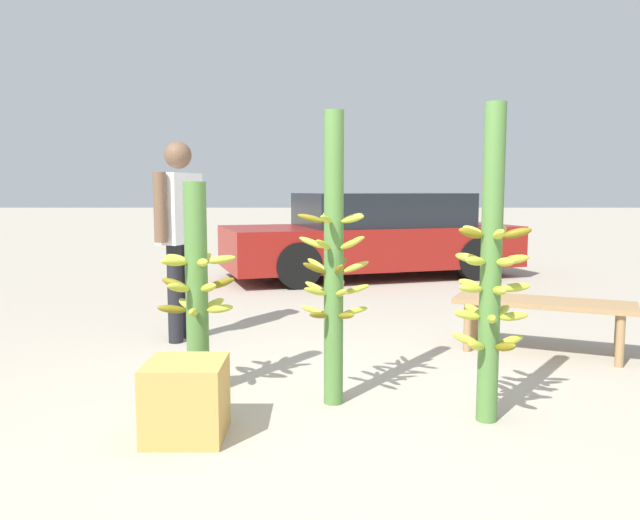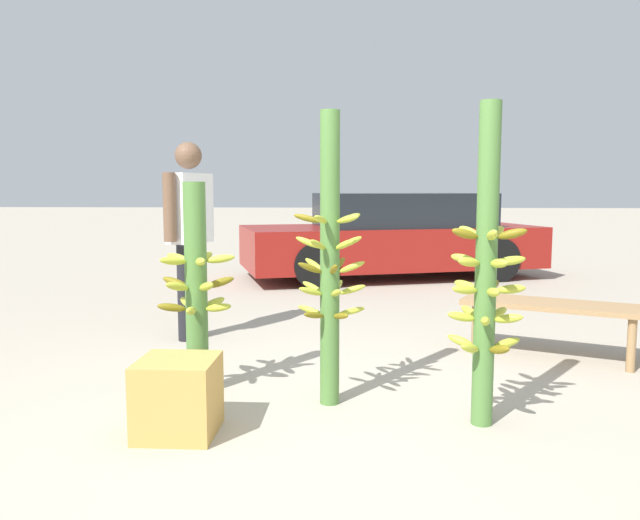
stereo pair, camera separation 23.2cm
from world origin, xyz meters
name	(u,v)px [view 2 (the right image)]	position (x,y,z in m)	size (l,w,h in m)	color
ground_plane	(326,424)	(0.00, 0.00, 0.00)	(80.00, 80.00, 0.00)	#A89E8C
banana_stalk_left	(196,288)	(-0.82, 0.49, 0.66)	(0.48, 0.48, 1.31)	#4C7A38
banana_stalk_center	(330,261)	(0.01, 0.34, 0.85)	(0.43, 0.42, 1.71)	#4C7A38
banana_stalk_right	(486,273)	(0.84, 0.05, 0.83)	(0.42, 0.42, 1.72)	#4C7A38
vendor_person	(190,223)	(-1.24, 1.90, 0.98)	(0.33, 0.63, 1.65)	black
market_bench	(553,310)	(1.64, 1.45, 0.36)	(1.38, 0.92, 0.42)	#99754C
parked_car	(394,236)	(0.69, 5.74, 0.59)	(4.46, 2.82, 1.21)	maroon
produce_crate	(178,397)	(-0.76, -0.17, 0.20)	(0.40, 0.40, 0.40)	#C69347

